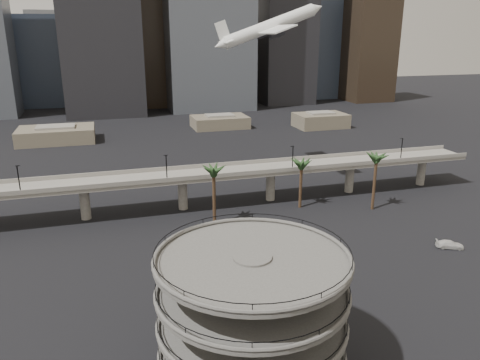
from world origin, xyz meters
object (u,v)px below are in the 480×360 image
object	(u,v)px
overpass	(228,175)
airborne_jet	(269,27)
car_a	(235,300)
parking_ramp	(252,307)
car_b	(295,268)
car_c	(450,244)

from	to	relation	value
overpass	airborne_jet	bearing A→B (deg)	48.17
airborne_jet	car_a	xyz separation A→B (m)	(-27.09, -61.45, -40.74)
parking_ramp	airborne_jet	bearing A→B (deg)	69.10
car_a	overpass	bearing A→B (deg)	-4.94
parking_ramp	airborne_jet	world-z (taller)	airborne_jet
overpass	airborne_jet	size ratio (longest dim) A/B	4.18
car_b	car_c	size ratio (longest dim) A/B	0.97
car_a	car_c	distance (m)	45.99
airborne_jet	parking_ramp	bearing A→B (deg)	-110.92
car_a	parking_ramp	bearing A→B (deg)	179.91
car_a	car_b	size ratio (longest dim) A/B	0.83
overpass	car_b	size ratio (longest dim) A/B	26.17
airborne_jet	car_b	xyz separation A→B (m)	(-14.20, -54.75, -40.62)
airborne_jet	overpass	bearing A→B (deg)	-131.85
parking_ramp	car_b	xyz separation A→B (m)	(15.41, 22.81, -9.02)
parking_ramp	car_a	world-z (taller)	parking_ramp
parking_ramp	car_c	bearing A→B (deg)	25.74
airborne_jet	car_a	distance (m)	78.55
parking_ramp	overpass	bearing A→B (deg)	77.57
airborne_jet	car_b	world-z (taller)	airborne_jet
car_a	airborne_jet	bearing A→B (deg)	-15.00
overpass	parking_ramp	bearing A→B (deg)	-102.43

